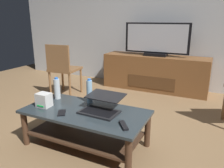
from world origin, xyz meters
TOP-DOWN VIEW (x-y plane):
  - ground_plane at (0.00, 0.00)m, footprint 7.68×7.68m
  - back_wall at (0.00, 2.38)m, footprint 6.40×0.12m
  - coffee_table at (-0.09, -0.13)m, footprint 1.24×0.61m
  - media_cabinet at (0.02, 2.06)m, footprint 1.87×0.50m
  - television at (0.02, 2.04)m, footprint 1.15×0.20m
  - side_chair at (-1.27, 1.02)m, footprint 0.48×0.48m
  - laptop at (0.07, -0.07)m, footprint 0.38×0.38m
  - router_box at (-0.53, -0.22)m, footprint 0.14×0.12m
  - water_bottle_near at (-0.17, 0.08)m, footprint 0.06×0.06m
  - water_bottle_far at (-0.56, 0.03)m, footprint 0.07×0.07m
  - cell_phone at (-0.26, -0.29)m, footprint 0.14×0.16m
  - tv_remote at (-0.63, -0.07)m, footprint 0.08×0.17m
  - soundbar_remote at (0.39, -0.28)m, footprint 0.13×0.15m

SIDE VIEW (x-z plane):
  - ground_plane at x=0.00m, z-range 0.00..0.00m
  - coffee_table at x=-0.09m, z-range 0.08..0.46m
  - media_cabinet at x=0.02m, z-range 0.00..0.63m
  - cell_phone at x=-0.26m, z-range 0.39..0.40m
  - tv_remote at x=-0.63m, z-range 0.39..0.41m
  - soundbar_remote at x=0.39m, z-range 0.39..0.41m
  - laptop at x=0.07m, z-range 0.37..0.52m
  - router_box at x=-0.53m, z-range 0.39..0.53m
  - side_chair at x=-1.27m, z-range 0.06..0.94m
  - water_bottle_far at x=-0.56m, z-range 0.38..0.63m
  - water_bottle_near at x=-0.17m, z-range 0.38..0.65m
  - television at x=0.02m, z-range 0.62..1.19m
  - back_wall at x=0.00m, z-range 0.00..2.80m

